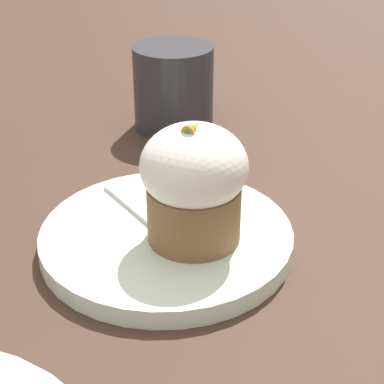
% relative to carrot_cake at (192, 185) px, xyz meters
% --- Properties ---
extents(ground_plane, '(4.00, 4.00, 0.00)m').
position_rel_carrot_cake_xyz_m(ground_plane, '(0.00, 0.02, -0.06)').
color(ground_plane, '#3D281E').
extents(dessert_plate, '(0.21, 0.21, 0.02)m').
position_rel_carrot_cake_xyz_m(dessert_plate, '(0.00, 0.02, -0.06)').
color(dessert_plate, silver).
rests_on(dessert_plate, ground_plane).
extents(carrot_cake, '(0.08, 0.08, 0.10)m').
position_rel_carrot_cake_xyz_m(carrot_cake, '(0.00, 0.00, 0.00)').
color(carrot_cake, brown).
rests_on(carrot_cake, dessert_plate).
extents(spoon, '(0.08, 0.12, 0.01)m').
position_rel_carrot_cake_xyz_m(spoon, '(0.00, 0.03, -0.05)').
color(spoon, silver).
rests_on(spoon, dessert_plate).
extents(coffee_cup, '(0.13, 0.09, 0.09)m').
position_rel_carrot_cake_xyz_m(coffee_cup, '(0.23, 0.13, -0.02)').
color(coffee_cup, '#2D2D33').
rests_on(coffee_cup, ground_plane).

